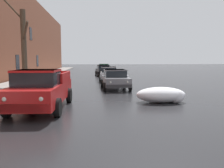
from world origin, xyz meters
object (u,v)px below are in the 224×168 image
sedan_green_queued_behind_truck (104,68)px  sedan_silver_parked_kerbside_mid (109,74)px  sedan_grey_parked_kerbside_close (115,79)px  sedan_black_parked_far_down_block (103,70)px  pickup_truck_red_approaching_near_lane (41,89)px  bare_tree_mid_block (24,46)px

sedan_green_queued_behind_truck → sedan_silver_parked_kerbside_mid: bearing=-90.2°
sedan_grey_parked_kerbside_close → sedan_black_parked_far_down_block: size_ratio=0.97×
pickup_truck_red_approaching_near_lane → sedan_black_parked_far_down_block: pickup_truck_red_approaching_near_lane is taller
bare_tree_mid_block → sedan_silver_parked_kerbside_mid: size_ratio=1.78×
sedan_green_queued_behind_truck → bare_tree_mid_block: bearing=-111.3°
pickup_truck_red_approaching_near_lane → sedan_green_queued_behind_truck: size_ratio=1.23×
sedan_silver_parked_kerbside_mid → sedan_black_parked_far_down_block: 7.33m
pickup_truck_red_approaching_near_lane → sedan_green_queued_behind_truck: pickup_truck_red_approaching_near_lane is taller
bare_tree_mid_block → pickup_truck_red_approaching_near_lane: bare_tree_mid_block is taller
sedan_black_parked_far_down_block → sedan_green_queued_behind_truck: bearing=86.9°
bare_tree_mid_block → sedan_silver_parked_kerbside_mid: 8.58m
sedan_silver_parked_kerbside_mid → sedan_black_parked_far_down_block: size_ratio=0.97×
bare_tree_mid_block → sedan_silver_parked_kerbside_mid: bare_tree_mid_block is taller
pickup_truck_red_approaching_near_lane → sedan_black_parked_far_down_block: (3.49, 20.27, -0.13)m
bare_tree_mid_block → sedan_grey_parked_kerbside_close: size_ratio=1.77×
sedan_black_parked_far_down_block → pickup_truck_red_approaching_near_lane: bearing=-99.8°
pickup_truck_red_approaching_near_lane → sedan_green_queued_behind_truck: (3.85, 26.71, -0.13)m
pickup_truck_red_approaching_near_lane → sedan_green_queued_behind_truck: 26.99m
sedan_black_parked_far_down_block → sedan_grey_parked_kerbside_close: bearing=-88.5°
sedan_silver_parked_kerbside_mid → sedan_black_parked_far_down_block: (-0.30, 7.33, 0.00)m
pickup_truck_red_approaching_near_lane → sedan_silver_parked_kerbside_mid: pickup_truck_red_approaching_near_lane is taller
sedan_green_queued_behind_truck → sedan_black_parked_far_down_block: bearing=-93.1°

